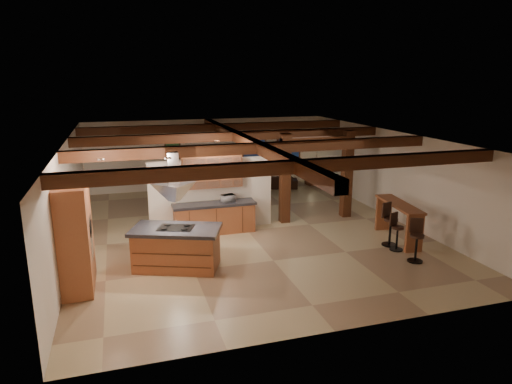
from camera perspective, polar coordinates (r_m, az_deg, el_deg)
ground at (r=14.11m, az=-1.10°, el=-4.84°), size 12.00×12.00×0.00m
room_walls at (r=13.63m, az=-1.13°, el=2.25°), size 12.00×12.00×12.00m
ceiling_beams at (r=13.46m, az=-1.15°, el=6.33°), size 10.00×12.00×0.28m
timber_posts at (r=14.95m, az=7.62°, el=3.13°), size 2.50×0.30×2.90m
partition_wall at (r=14.04m, az=-5.61°, el=-0.32°), size 3.80×0.18×2.20m
pantry_cabinet at (r=10.84m, az=-21.62°, el=-5.15°), size 0.67×1.60×2.40m
back_counter at (r=13.84m, az=-5.22°, el=-3.21°), size 2.50×0.66×0.94m
upper_display_cabinet at (r=13.69m, az=-5.52°, el=2.53°), size 1.80×0.36×0.95m
range_hood at (r=11.06m, az=-10.17°, el=-0.81°), size 1.10×1.10×1.40m
back_windows at (r=20.08m, az=1.97°, el=5.32°), size 2.70×0.07×1.70m
framed_art at (r=19.11m, az=-10.38°, el=5.25°), size 0.65×0.05×0.85m
recessed_cans at (r=11.09m, az=-11.12°, el=4.94°), size 3.16×2.46×0.03m
kitchen_island at (r=11.45m, az=-9.90°, el=-6.87°), size 2.40×1.84×1.06m
dining_table at (r=17.12m, az=-2.55°, el=-0.42°), size 1.83×1.40×0.57m
sofa at (r=19.43m, az=2.46°, el=1.32°), size 1.98×1.23×0.54m
microwave at (r=13.77m, az=-3.51°, el=-0.78°), size 0.45×0.36×0.22m
bar_counter at (r=13.71m, az=17.38°, el=-2.81°), size 0.79×2.16×1.11m
side_table at (r=20.12m, az=7.01°, el=1.73°), size 0.53×0.53×0.58m
table_lamp at (r=20.02m, az=7.05°, el=3.12°), size 0.25×0.25×0.29m
bar_stool_a at (r=12.36m, az=19.41°, el=-5.72°), size 0.42×0.43×1.11m
bar_stool_b at (r=13.00m, az=17.14°, el=-4.74°), size 0.38×0.39×1.03m
bar_stool_c at (r=13.29m, az=16.33°, el=-3.88°), size 0.44×0.46×1.20m
dining_chairs at (r=17.05m, az=-2.56°, el=0.50°), size 2.15×2.15×1.11m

